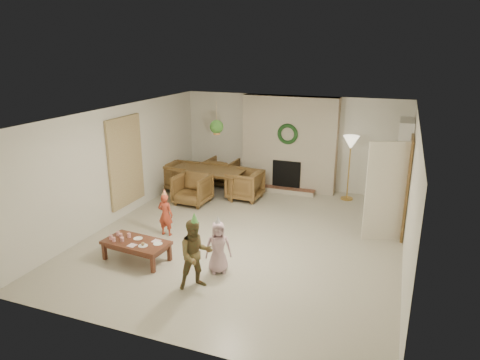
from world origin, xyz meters
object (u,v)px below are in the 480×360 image
at_px(dining_chair_left, 180,176).
at_px(coffee_table_top, 136,243).
at_px(dining_chair_far, 222,172).
at_px(child_plaid, 196,254).
at_px(dining_chair_right, 245,185).
at_px(dining_chair_near, 192,189).
at_px(child_pink, 218,247).
at_px(child_red, 165,215).
at_px(dining_table, 208,181).

distance_m(dining_chair_left, coffee_table_top, 4.06).
distance_m(dining_chair_far, child_plaid, 5.41).
bearing_deg(dining_chair_far, child_plaid, 111.26).
height_order(dining_chair_far, dining_chair_right, same).
xyz_separation_m(dining_chair_near, child_pink, (1.94, -2.86, 0.09)).
relative_size(coffee_table_top, child_plaid, 1.04).
height_order(child_red, child_pink, child_pink).
height_order(dining_chair_near, child_red, child_red).
bearing_deg(dining_chair_left, dining_chair_far, -45.00).
bearing_deg(dining_chair_right, child_red, -13.32).
relative_size(dining_chair_near, child_pink, 0.89).
bearing_deg(dining_chair_left, child_plaid, -146.32).
distance_m(dining_chair_right, child_pink, 3.75).
bearing_deg(child_pink, dining_chair_left, 97.75).
distance_m(dining_table, coffee_table_top, 3.85).
bearing_deg(dining_chair_near, dining_table, 90.00).
height_order(dining_chair_left, dining_chair_right, same).
relative_size(dining_chair_far, dining_chair_right, 1.00).
bearing_deg(dining_chair_near, child_red, -77.28).
height_order(dining_chair_near, child_plaid, child_plaid).
distance_m(coffee_table_top, child_pink, 1.56).
xyz_separation_m(dining_chair_left, child_pink, (2.74, -3.74, 0.09)).
bearing_deg(dining_table, child_plaid, -64.98).
relative_size(dining_chair_far, child_pink, 0.89).
bearing_deg(child_plaid, dining_chair_far, 68.40).
height_order(dining_chair_near, dining_chair_far, same).
xyz_separation_m(dining_chair_near, child_plaid, (1.81, -3.44, 0.20)).
bearing_deg(child_red, dining_table, -84.89).
bearing_deg(coffee_table_top, child_plaid, -11.92).
height_order(dining_chair_near, dining_chair_right, same).
distance_m(dining_chair_near, child_pink, 3.46).
xyz_separation_m(dining_chair_far, child_plaid, (1.73, -5.12, 0.20)).
bearing_deg(child_red, dining_chair_near, -80.98).
bearing_deg(child_plaid, child_pink, 36.71).
xyz_separation_m(coffee_table_top, child_pink, (1.55, 0.14, 0.12)).
relative_size(dining_table, dining_chair_near, 2.34).
bearing_deg(child_red, child_plaid, 131.70).
bearing_deg(coffee_table_top, dining_table, 100.74).
height_order(child_plaid, child_pink, child_plaid).
bearing_deg(dining_chair_near, child_pink, -53.30).
bearing_deg(dining_chair_far, dining_chair_left, 45.00).
height_order(dining_chair_near, coffee_table_top, dining_chair_near).
height_order(dining_chair_far, dining_chair_left, same).
height_order(dining_chair_far, coffee_table_top, dining_chair_far).
bearing_deg(child_red, child_pink, 146.76).
relative_size(dining_chair_far, coffee_table_top, 0.68).
bearing_deg(dining_chair_far, child_red, 96.73).
relative_size(dining_table, dining_chair_left, 2.34).
height_order(dining_table, dining_chair_left, dining_chair_left).
relative_size(dining_chair_right, coffee_table_top, 0.68).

